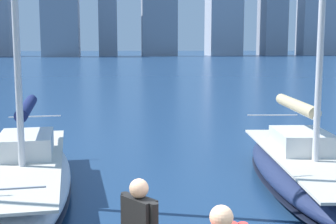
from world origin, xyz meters
The scene contains 2 objects.
sailboat_tan centered at (-3.94, -6.78, 0.62)m, with size 3.13×8.65×12.17m.
sailboat_navy centered at (3.32, -7.22, 0.61)m, with size 2.99×9.12×11.61m.
Camera 1 is at (1.16, 4.65, 3.82)m, focal length 50.00 mm.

